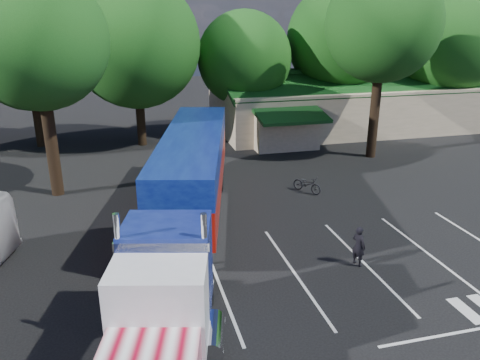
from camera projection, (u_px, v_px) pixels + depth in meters
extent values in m
plane|color=black|center=(255.00, 216.00, 24.87)|extent=(120.00, 120.00, 0.00)
cube|color=beige|center=(346.00, 106.00, 43.89)|extent=(24.00, 11.00, 4.00)
cube|color=#134317|center=(360.00, 83.00, 40.86)|extent=(24.20, 6.25, 2.10)
cube|color=#134317|center=(336.00, 76.00, 45.24)|extent=(24.20, 6.25, 2.10)
cube|color=beige|center=(285.00, 131.00, 37.03)|extent=(5.00, 2.50, 2.80)
cube|color=#134317|center=(292.00, 116.00, 35.34)|extent=(5.40, 3.19, 0.80)
cylinder|color=black|center=(38.00, 122.00, 37.46)|extent=(0.70, 0.70, 4.00)
sphere|color=#184B15|center=(29.00, 56.00, 35.73)|extent=(8.40, 8.40, 8.40)
cylinder|color=black|center=(141.00, 119.00, 37.79)|extent=(0.70, 0.70, 4.30)
sphere|color=#184B15|center=(135.00, 43.00, 35.82)|extent=(10.00, 10.00, 10.00)
cylinder|color=black|center=(244.00, 114.00, 41.18)|extent=(0.70, 0.70, 3.60)
sphere|color=#184B15|center=(244.00, 58.00, 39.58)|extent=(8.00, 8.00, 8.00)
cylinder|color=black|center=(336.00, 104.00, 43.57)|extent=(0.70, 0.70, 4.50)
sphere|color=#184B15|center=(341.00, 38.00, 41.61)|extent=(9.60, 9.60, 9.60)
cylinder|color=black|center=(437.00, 105.00, 44.89)|extent=(0.70, 0.70, 3.90)
sphere|color=#184B15|center=(446.00, 41.00, 42.93)|extent=(10.40, 10.40, 10.40)
cylinder|color=black|center=(52.00, 145.00, 26.92)|extent=(0.70, 0.70, 6.00)
sphere|color=#184B15|center=(37.00, 40.00, 24.96)|extent=(7.60, 7.60, 7.60)
cylinder|color=black|center=(374.00, 114.00, 34.21)|extent=(0.70, 0.70, 6.50)
sphere|color=#184B15|center=(383.00, 24.00, 32.12)|extent=(8.00, 8.00, 8.00)
cube|color=black|center=(164.00, 338.00, 14.21)|extent=(2.91, 7.72, 0.27)
cube|color=silver|center=(159.00, 307.00, 13.32)|extent=(3.08, 2.36, 2.52)
cube|color=black|center=(154.00, 305.00, 12.46)|extent=(2.47, 0.69, 1.10)
cube|color=white|center=(161.00, 247.00, 13.72)|extent=(2.80, 0.79, 0.27)
cube|color=navy|center=(168.00, 265.00, 15.10)|extent=(3.19, 2.79, 2.96)
cylinder|color=white|center=(121.00, 271.00, 14.04)|extent=(0.24, 0.24, 3.73)
cylinder|color=white|center=(205.00, 270.00, 14.05)|extent=(0.24, 0.24, 3.73)
cylinder|color=white|center=(116.00, 336.00, 14.30)|extent=(1.12, 1.88, 0.72)
cylinder|color=white|center=(213.00, 336.00, 14.32)|extent=(1.12, 1.88, 0.72)
cube|color=silver|center=(194.00, 174.00, 24.14)|extent=(6.14, 14.32, 1.65)
cube|color=#09125D|center=(193.00, 146.00, 23.64)|extent=(6.14, 14.32, 1.32)
cube|color=black|center=(201.00, 172.00, 28.96)|extent=(2.20, 4.04, 0.38)
cube|color=black|center=(164.00, 257.00, 19.08)|extent=(0.16, 0.16, 1.54)
cube|color=black|center=(202.00, 257.00, 19.09)|extent=(0.16, 0.16, 1.54)
cube|color=white|center=(204.00, 166.00, 31.48)|extent=(2.59, 0.76, 0.13)
cylinder|color=black|center=(139.00, 308.00, 16.03)|extent=(0.66, 1.26, 1.21)
cylinder|color=black|center=(206.00, 308.00, 16.04)|extent=(0.66, 1.26, 1.21)
cylinder|color=black|center=(145.00, 289.00, 17.17)|extent=(0.66, 1.26, 1.21)
cylinder|color=black|center=(208.00, 289.00, 17.18)|extent=(0.66, 1.26, 1.21)
cylinder|color=black|center=(181.00, 181.00, 28.23)|extent=(0.66, 1.26, 1.21)
cylinder|color=black|center=(219.00, 181.00, 28.24)|extent=(0.66, 1.26, 1.21)
cylinder|color=black|center=(184.00, 174.00, 29.47)|extent=(0.66, 1.26, 1.21)
cylinder|color=black|center=(220.00, 174.00, 29.48)|extent=(0.66, 1.26, 1.21)
imported|color=black|center=(359.00, 246.00, 19.75)|extent=(0.65, 0.76, 1.77)
imported|color=black|center=(307.00, 184.00, 28.04)|extent=(1.65, 2.01, 1.03)
imported|color=#A2A6AA|center=(288.00, 134.00, 39.03)|extent=(4.28, 2.01, 1.36)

